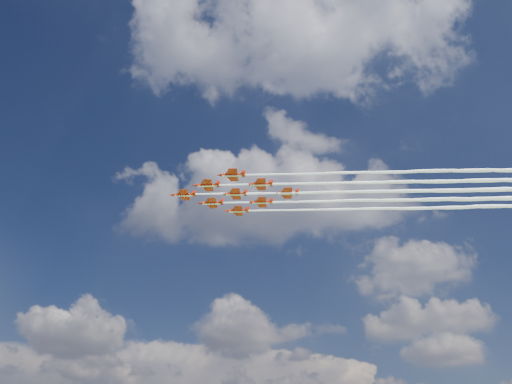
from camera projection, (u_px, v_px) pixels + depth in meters
jet_lead at (370, 192)px, 168.52m from camera, size 131.87×23.59×2.31m
jet_row2_port at (401, 182)px, 162.69m from camera, size 131.87×23.59×2.31m
jet_row2_starb at (393, 200)px, 173.81m from camera, size 131.87×23.59×2.31m
jet_row3_port at (433, 171)px, 156.87m from camera, size 131.87×23.59×2.31m
jet_row3_centre at (423, 191)px, 167.98m from camera, size 131.87×23.59×2.31m
jet_row3_starb at (414, 208)px, 179.09m from camera, size 131.87×23.59×2.31m
jet_row4_port at (455, 181)px, 162.15m from camera, size 131.87×23.59×2.31m
jet_row4_starb at (444, 199)px, 173.27m from camera, size 131.87×23.59×2.31m
jet_tail at (476, 190)px, 167.44m from camera, size 131.87×23.59×2.31m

